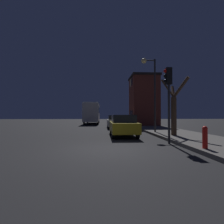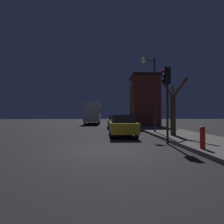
% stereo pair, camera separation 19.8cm
% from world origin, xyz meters
% --- Properties ---
extents(ground_plane, '(120.00, 120.00, 0.00)m').
position_xyz_m(ground_plane, '(0.00, 0.00, 0.00)').
color(ground_plane, black).
extents(sidewalk, '(3.74, 60.00, 0.18)m').
position_xyz_m(sidewalk, '(5.43, 0.00, 0.09)').
color(sidewalk, '#514F4C').
rests_on(sidewalk, ground).
extents(brick_building, '(3.68, 4.45, 6.77)m').
position_xyz_m(brick_building, '(5.48, 16.12, 3.58)').
color(brick_building, brown).
rests_on(brick_building, sidewalk).
extents(streetlamp, '(1.19, 0.43, 5.99)m').
position_xyz_m(streetlamp, '(3.68, 6.23, 4.35)').
color(streetlamp, '#28282B').
rests_on(streetlamp, sidewalk).
extents(traffic_light, '(0.43, 0.24, 4.06)m').
position_xyz_m(traffic_light, '(3.28, 1.36, 2.92)').
color(traffic_light, '#28282B').
rests_on(traffic_light, ground).
extents(bare_tree, '(1.62, 1.76, 3.82)m').
position_xyz_m(bare_tree, '(4.62, 3.74, 2.01)').
color(bare_tree, '#473323').
rests_on(bare_tree, sidewalk).
extents(bus, '(2.45, 10.26, 3.50)m').
position_xyz_m(bus, '(-2.03, 23.61, 2.09)').
color(bus, beige).
rests_on(bus, ground).
extents(car_near_lane, '(1.76, 4.40, 1.54)m').
position_xyz_m(car_near_lane, '(1.26, 4.82, 0.81)').
color(car_near_lane, olive).
rests_on(car_near_lane, ground).
extents(car_mid_lane, '(1.84, 4.56, 1.51)m').
position_xyz_m(car_mid_lane, '(1.28, 12.59, 0.78)').
color(car_mid_lane, beige).
rests_on(car_mid_lane, ground).
extents(fire_hydrant, '(0.21, 0.21, 0.91)m').
position_xyz_m(fire_hydrant, '(3.91, -0.91, 0.65)').
color(fire_hydrant, red).
rests_on(fire_hydrant, sidewalk).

